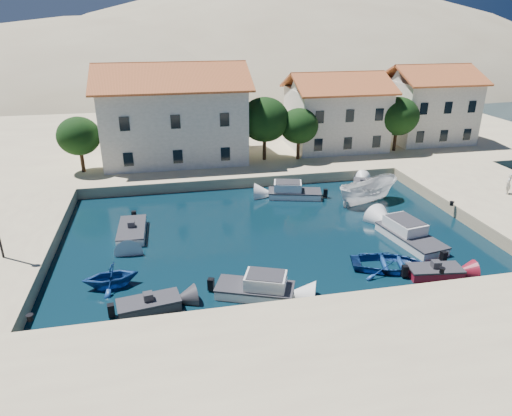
# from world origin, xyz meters

# --- Properties ---
(ground) EXTENTS (400.00, 400.00, 0.00)m
(ground) POSITION_xyz_m (0.00, 0.00, 0.00)
(ground) COLOR black
(ground) RESTS_ON ground
(quay_south) EXTENTS (52.00, 12.00, 1.00)m
(quay_south) POSITION_xyz_m (0.00, -6.00, 0.50)
(quay_south) COLOR tan
(quay_south) RESTS_ON ground
(quay_north) EXTENTS (80.00, 36.00, 1.00)m
(quay_north) POSITION_xyz_m (2.00, 38.00, 0.50)
(quay_north) COLOR tan
(quay_north) RESTS_ON ground
(hills) EXTENTS (254.00, 176.00, 99.00)m
(hills) POSITION_xyz_m (20.64, 123.62, -23.40)
(hills) COLOR #9A8968
(hills) RESTS_ON ground
(building_left) EXTENTS (14.70, 9.45, 9.70)m
(building_left) POSITION_xyz_m (-6.00, 28.00, 5.94)
(building_left) COLOR beige
(building_left) RESTS_ON quay_north
(building_mid) EXTENTS (10.50, 8.40, 8.30)m
(building_mid) POSITION_xyz_m (12.00, 29.00, 5.22)
(building_mid) COLOR beige
(building_mid) RESTS_ON quay_north
(building_right) EXTENTS (9.45, 8.40, 8.80)m
(building_right) POSITION_xyz_m (24.00, 30.00, 5.47)
(building_right) COLOR beige
(building_right) RESTS_ON quay_north
(trees) EXTENTS (37.30, 5.30, 6.45)m
(trees) POSITION_xyz_m (4.51, 25.46, 4.84)
(trees) COLOR #382314
(trees) RESTS_ON quay_north
(bollards) EXTENTS (29.36, 9.56, 0.30)m
(bollards) POSITION_xyz_m (2.80, 3.87, 1.15)
(bollards) COLOR black
(bollards) RESTS_ON ground
(motorboat_grey_sw) EXTENTS (3.55, 2.00, 1.25)m
(motorboat_grey_sw) POSITION_xyz_m (-8.70, 2.02, 0.30)
(motorboat_grey_sw) COLOR #333237
(motorboat_grey_sw) RESTS_ON ground
(cabin_cruiser_south) EXTENTS (4.79, 3.38, 1.60)m
(cabin_cruiser_south) POSITION_xyz_m (-2.79, 2.23, 0.48)
(cabin_cruiser_south) COLOR white
(cabin_cruiser_south) RESTS_ON ground
(rowboat_south) EXTENTS (5.51, 4.56, 0.99)m
(rowboat_south) POSITION_xyz_m (6.15, 3.49, 0.00)
(rowboat_south) COLOR navy
(rowboat_south) RESTS_ON ground
(motorboat_red_se) EXTENTS (3.41, 1.85, 1.25)m
(motorboat_red_se) POSITION_xyz_m (8.44, 2.03, 0.30)
(motorboat_red_se) COLOR maroon
(motorboat_red_se) RESTS_ON ground
(cabin_cruiser_east) EXTENTS (3.11, 5.77, 1.60)m
(cabin_cruiser_east) POSITION_xyz_m (9.36, 6.60, 0.48)
(cabin_cruiser_east) COLOR white
(cabin_cruiser_east) RESTS_ON ground
(boat_east) EXTENTS (6.32, 3.86, 2.29)m
(boat_east) POSITION_xyz_m (9.54, 14.25, 0.00)
(boat_east) COLOR white
(boat_east) RESTS_ON ground
(motorboat_white_ne) EXTENTS (2.93, 3.91, 1.25)m
(motorboat_white_ne) POSITION_xyz_m (10.46, 17.32, 0.30)
(motorboat_white_ne) COLOR white
(motorboat_white_ne) RESTS_ON ground
(rowboat_west) EXTENTS (3.49, 3.11, 1.67)m
(rowboat_west) POSITION_xyz_m (-10.91, 4.90, 0.00)
(rowboat_west) COLOR navy
(rowboat_west) RESTS_ON ground
(motorboat_white_west) EXTENTS (2.03, 4.38, 1.25)m
(motorboat_white_west) POSITION_xyz_m (-10.01, 11.86, 0.29)
(motorboat_white_west) COLOR white
(motorboat_white_west) RESTS_ON ground
(cabin_cruiser_north) EXTENTS (4.97, 3.08, 1.60)m
(cabin_cruiser_north) POSITION_xyz_m (3.79, 16.76, 0.48)
(cabin_cruiser_north) COLOR white
(cabin_cruiser_north) RESTS_ON ground
(pedestrian) EXTENTS (0.76, 0.75, 1.76)m
(pedestrian) POSITION_xyz_m (20.80, 11.43, 1.88)
(pedestrian) COLOR beige
(pedestrian) RESTS_ON quay_east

